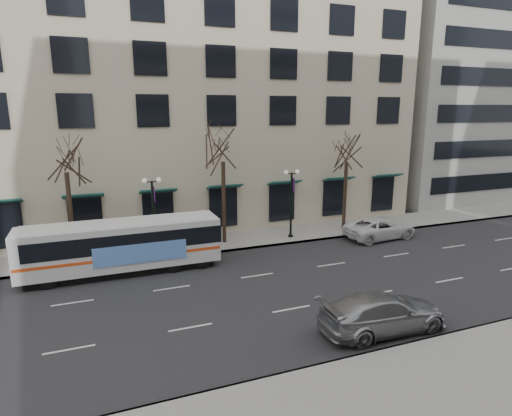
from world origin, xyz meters
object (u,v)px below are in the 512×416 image
tree_far_mid (223,148)px  lamp_post_right (291,200)px  tree_far_right (347,150)px  city_bus (123,245)px  white_pickup (380,228)px  silver_car (383,312)px  lamp_post_left (154,212)px  tree_far_left (65,157)px

tree_far_mid → lamp_post_right: bearing=-6.8°
tree_far_mid → lamp_post_right: 6.41m
lamp_post_right → tree_far_right: bearing=6.9°
tree_far_right → lamp_post_right: tree_far_right is taller
lamp_post_right → city_bus: (-12.18, -2.50, -1.25)m
city_bus → white_pickup: city_bus is taller
silver_car → white_pickup: (8.50, 11.49, -0.07)m
lamp_post_left → white_pickup: 16.63m
lamp_post_left → white_pickup: bearing=-8.0°
tree_far_mid → tree_far_right: size_ratio=1.06×
lamp_post_right → tree_far_left: bearing=177.7°
tree_far_mid → lamp_post_left: (-4.99, -0.60, -3.96)m
tree_far_right → lamp_post_left: size_ratio=1.55×
white_pickup → city_bus: bearing=87.2°
tree_far_left → white_pickup: 22.33m
tree_far_right → silver_car: tree_far_right is taller
city_bus → tree_far_mid: bearing=23.4°
tree_far_mid → city_bus: tree_far_mid is taller
tree_far_mid → city_bus: (-7.17, -3.10, -5.21)m
tree_far_left → white_pickup: bearing=-7.7°
city_bus → white_pickup: 18.53m
lamp_post_right → silver_car: (-2.17, -13.77, -2.10)m
silver_car → tree_far_left: bearing=43.1°
lamp_post_left → lamp_post_right: size_ratio=1.00×
city_bus → tree_far_left: bearing=132.4°
tree_far_right → tree_far_left: bearing=180.0°
tree_far_left → tree_far_right: bearing=0.0°
tree_far_mid → lamp_post_right: size_ratio=1.64×
tree_far_left → silver_car: size_ratio=1.43×
lamp_post_left → tree_far_mid: bearing=6.9°
silver_car → white_pickup: size_ratio=1.04×
silver_car → tree_far_mid: bearing=12.5°
lamp_post_right → silver_car: size_ratio=0.90×
tree_far_right → lamp_post_left: (-14.99, -0.60, -3.48)m
white_pickup → silver_car: bearing=140.0°
tree_far_mid → lamp_post_right: (5.01, -0.60, -3.96)m
tree_far_mid → lamp_post_left: 6.40m
city_bus → white_pickup: (18.51, 0.21, -0.92)m
lamp_post_left → white_pickup: lamp_post_left is taller
tree_far_mid → white_pickup: (11.34, -2.88, -6.13)m
tree_far_left → tree_far_mid: 10.00m
lamp_post_right → white_pickup: 7.07m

